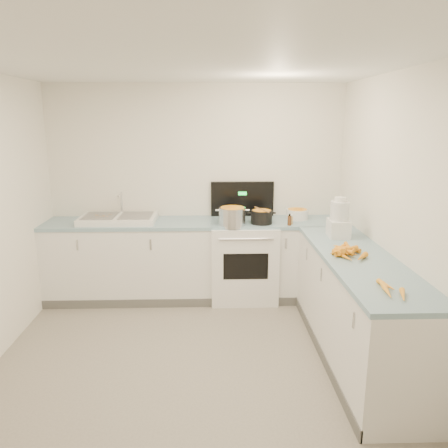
{
  "coord_description": "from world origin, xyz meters",
  "views": [
    {
      "loc": [
        0.16,
        -3.24,
        2.11
      ],
      "look_at": [
        0.3,
        1.1,
        1.05
      ],
      "focal_mm": 35.0,
      "sensor_mm": 36.0,
      "label": 1
    }
  ],
  "objects_px": {
    "mixing_bowl": "(297,214)",
    "extract_bottle": "(289,221)",
    "steel_pot": "(232,217)",
    "spice_jar": "(291,220)",
    "sink": "(119,218)",
    "food_processor": "(339,220)",
    "black_pot": "(261,218)",
    "stove": "(243,259)"
  },
  "relations": [
    {
      "from": "mixing_bowl",
      "to": "extract_bottle",
      "type": "relative_size",
      "value": 2.36
    },
    {
      "from": "steel_pot",
      "to": "spice_jar",
      "type": "relative_size",
      "value": 3.42
    },
    {
      "from": "mixing_bowl",
      "to": "spice_jar",
      "type": "relative_size",
      "value": 2.95
    },
    {
      "from": "sink",
      "to": "food_processor",
      "type": "distance_m",
      "value": 2.46
    },
    {
      "from": "black_pot",
      "to": "mixing_bowl",
      "type": "xyz_separation_m",
      "value": [
        0.45,
        0.21,
        -0.01
      ]
    },
    {
      "from": "mixing_bowl",
      "to": "food_processor",
      "type": "height_order",
      "value": "food_processor"
    },
    {
      "from": "stove",
      "to": "black_pot",
      "type": "distance_m",
      "value": 0.58
    },
    {
      "from": "stove",
      "to": "mixing_bowl",
      "type": "distance_m",
      "value": 0.83
    },
    {
      "from": "black_pot",
      "to": "extract_bottle",
      "type": "xyz_separation_m",
      "value": [
        0.3,
        -0.1,
        -0.01
      ]
    },
    {
      "from": "sink",
      "to": "steel_pot",
      "type": "distance_m",
      "value": 1.32
    },
    {
      "from": "stove",
      "to": "spice_jar",
      "type": "distance_m",
      "value": 0.74
    },
    {
      "from": "mixing_bowl",
      "to": "extract_bottle",
      "type": "xyz_separation_m",
      "value": [
        -0.15,
        -0.3,
        -0.0
      ]
    },
    {
      "from": "steel_pot",
      "to": "extract_bottle",
      "type": "bearing_deg",
      "value": -4.06
    },
    {
      "from": "stove",
      "to": "extract_bottle",
      "type": "distance_m",
      "value": 0.75
    },
    {
      "from": "steel_pot",
      "to": "black_pot",
      "type": "distance_m",
      "value": 0.34
    },
    {
      "from": "stove",
      "to": "spice_jar",
      "type": "bearing_deg",
      "value": -15.76
    },
    {
      "from": "sink",
      "to": "food_processor",
      "type": "relative_size",
      "value": 2.12
    },
    {
      "from": "black_pot",
      "to": "extract_bottle",
      "type": "distance_m",
      "value": 0.32
    },
    {
      "from": "sink",
      "to": "mixing_bowl",
      "type": "distance_m",
      "value": 2.09
    },
    {
      "from": "steel_pot",
      "to": "mixing_bowl",
      "type": "bearing_deg",
      "value": 18.33
    },
    {
      "from": "steel_pot",
      "to": "sink",
      "type": "bearing_deg",
      "value": 171.65
    },
    {
      "from": "mixing_bowl",
      "to": "extract_bottle",
      "type": "height_order",
      "value": "mixing_bowl"
    },
    {
      "from": "black_pot",
      "to": "mixing_bowl",
      "type": "distance_m",
      "value": 0.49
    },
    {
      "from": "mixing_bowl",
      "to": "extract_bottle",
      "type": "distance_m",
      "value": 0.34
    },
    {
      "from": "mixing_bowl",
      "to": "spice_jar",
      "type": "bearing_deg",
      "value": -117.28
    },
    {
      "from": "steel_pot",
      "to": "food_processor",
      "type": "distance_m",
      "value": 1.18
    },
    {
      "from": "steel_pot",
      "to": "black_pot",
      "type": "height_order",
      "value": "steel_pot"
    },
    {
      "from": "sink",
      "to": "mixing_bowl",
      "type": "height_order",
      "value": "sink"
    },
    {
      "from": "steel_pot",
      "to": "extract_bottle",
      "type": "distance_m",
      "value": 0.64
    },
    {
      "from": "black_pot",
      "to": "mixing_bowl",
      "type": "relative_size",
      "value": 0.94
    },
    {
      "from": "sink",
      "to": "food_processor",
      "type": "height_order",
      "value": "food_processor"
    },
    {
      "from": "extract_bottle",
      "to": "sink",
      "type": "bearing_deg",
      "value": 173.05
    },
    {
      "from": "food_processor",
      "to": "sink",
      "type": "bearing_deg",
      "value": 162.57
    },
    {
      "from": "extract_bottle",
      "to": "stove",
      "type": "bearing_deg",
      "value": 155.81
    },
    {
      "from": "stove",
      "to": "extract_bottle",
      "type": "height_order",
      "value": "stove"
    },
    {
      "from": "stove",
      "to": "food_processor",
      "type": "relative_size",
      "value": 3.35
    },
    {
      "from": "extract_bottle",
      "to": "spice_jar",
      "type": "distance_m",
      "value": 0.08
    },
    {
      "from": "black_pot",
      "to": "food_processor",
      "type": "relative_size",
      "value": 0.59
    },
    {
      "from": "sink",
      "to": "mixing_bowl",
      "type": "relative_size",
      "value": 3.36
    },
    {
      "from": "spice_jar",
      "to": "steel_pot",
      "type": "bearing_deg",
      "value": -177.47
    },
    {
      "from": "steel_pot",
      "to": "food_processor",
      "type": "height_order",
      "value": "food_processor"
    },
    {
      "from": "sink",
      "to": "mixing_bowl",
      "type": "bearing_deg",
      "value": 1.85
    }
  ]
}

